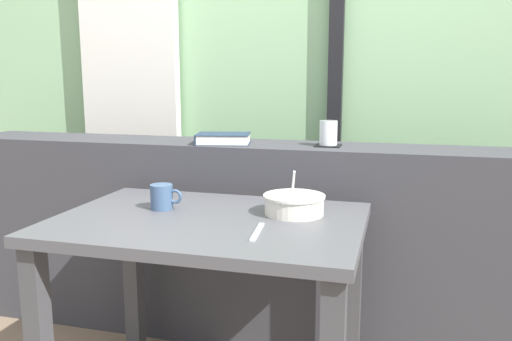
# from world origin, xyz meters

# --- Properties ---
(outdoor_backdrop) EXTENTS (4.80, 0.08, 2.80)m
(outdoor_backdrop) POSITION_xyz_m (0.00, 1.19, 1.40)
(outdoor_backdrop) COLOR #8EBC89
(outdoor_backdrop) RESTS_ON ground
(curtain_left_panel) EXTENTS (0.56, 0.06, 2.50)m
(curtain_left_panel) POSITION_xyz_m (-0.91, 1.09, 1.25)
(curtain_left_panel) COLOR silver
(curtain_left_panel) RESTS_ON ground
(window_divider_post) EXTENTS (0.07, 0.05, 2.60)m
(window_divider_post) POSITION_xyz_m (0.20, 1.12, 1.30)
(window_divider_post) COLOR black
(window_divider_post) RESTS_ON ground
(dark_console_ledge) EXTENTS (2.80, 0.31, 0.85)m
(dark_console_ledge) POSITION_xyz_m (0.00, 0.55, 0.43)
(dark_console_ledge) COLOR #38383D
(dark_console_ledge) RESTS_ON ground
(breakfast_table) EXTENTS (0.98, 0.68, 0.68)m
(breakfast_table) POSITION_xyz_m (-0.05, -0.01, 0.57)
(breakfast_table) COLOR #414145
(breakfast_table) RESTS_ON ground
(coaster_square) EXTENTS (0.10, 0.10, 0.00)m
(coaster_square) POSITION_xyz_m (0.25, 0.54, 0.86)
(coaster_square) COLOR black
(coaster_square) RESTS_ON dark_console_ledge
(juice_glass) EXTENTS (0.07, 0.07, 0.10)m
(juice_glass) POSITION_xyz_m (0.25, 0.54, 0.90)
(juice_glass) COLOR white
(juice_glass) RESTS_ON coaster_square
(closed_book) EXTENTS (0.25, 0.20, 0.04)m
(closed_book) POSITION_xyz_m (-0.18, 0.50, 0.87)
(closed_book) COLOR #1E2D47
(closed_book) RESTS_ON dark_console_ledge
(soup_bowl) EXTENTS (0.20, 0.20, 0.15)m
(soup_bowl) POSITION_xyz_m (0.20, 0.11, 0.71)
(soup_bowl) COLOR silver
(soup_bowl) RESTS_ON breakfast_table
(fork_utensil) EXTENTS (0.03, 0.17, 0.01)m
(fork_utensil) POSITION_xyz_m (0.14, -0.13, 0.69)
(fork_utensil) COLOR silver
(fork_utensil) RESTS_ON breakfast_table
(ceramic_mug) EXTENTS (0.11, 0.08, 0.08)m
(ceramic_mug) POSITION_xyz_m (-0.24, 0.05, 0.72)
(ceramic_mug) COLOR #3D567A
(ceramic_mug) RESTS_ON breakfast_table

